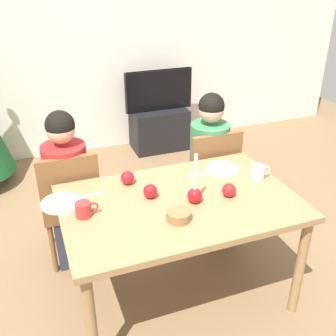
{
  "coord_description": "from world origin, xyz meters",
  "views": [
    {
      "loc": [
        -0.78,
        -1.87,
        2.03
      ],
      "look_at": [
        0.0,
        0.2,
        0.87
      ],
      "focal_mm": 42.71,
      "sensor_mm": 36.0,
      "label": 1
    }
  ],
  "objects_px": {
    "plate_left": "(61,203)",
    "bowl_walnuts": "(179,215)",
    "chair_left": "(71,201)",
    "apple_near_candle": "(128,178)",
    "mug_right": "(258,173)",
    "candle_centerpiece": "(195,193)",
    "plate_right": "(222,169)",
    "tv_stand": "(159,129)",
    "chair_right": "(210,175)",
    "apple_by_right_mug": "(150,191)",
    "person_right_child": "(208,167)",
    "person_left_child": "(69,192)",
    "mug_left": "(84,209)",
    "tv": "(159,90)",
    "dining_table": "(180,212)",
    "apple_by_left_plate": "(229,190)"
  },
  "relations": [
    {
      "from": "candle_centerpiece",
      "to": "apple_by_right_mug",
      "type": "xyz_separation_m",
      "value": [
        -0.23,
        0.14,
        -0.02
      ]
    },
    {
      "from": "person_left_child",
      "to": "apple_near_candle",
      "type": "relative_size",
      "value": 13.29
    },
    {
      "from": "tv_stand",
      "to": "apple_by_left_plate",
      "type": "bearing_deg",
      "value": -99.17
    },
    {
      "from": "plate_right",
      "to": "bowl_walnuts",
      "type": "distance_m",
      "value": 0.67
    },
    {
      "from": "chair_left",
      "to": "chair_right",
      "type": "height_order",
      "value": "same"
    },
    {
      "from": "plate_right",
      "to": "apple_by_right_mug",
      "type": "height_order",
      "value": "apple_by_right_mug"
    },
    {
      "from": "chair_right",
      "to": "plate_right",
      "type": "height_order",
      "value": "chair_right"
    },
    {
      "from": "candle_centerpiece",
      "to": "apple_near_candle",
      "type": "xyz_separation_m",
      "value": [
        -0.31,
        0.35,
        -0.02
      ]
    },
    {
      "from": "chair_left",
      "to": "apple_near_candle",
      "type": "relative_size",
      "value": 10.2
    },
    {
      "from": "dining_table",
      "to": "candle_centerpiece",
      "type": "xyz_separation_m",
      "value": [
        0.07,
        -0.05,
        0.15
      ]
    },
    {
      "from": "chair_right",
      "to": "plate_right",
      "type": "relative_size",
      "value": 3.91
    },
    {
      "from": "dining_table",
      "to": "apple_by_left_plate",
      "type": "height_order",
      "value": "apple_by_left_plate"
    },
    {
      "from": "bowl_walnuts",
      "to": "plate_right",
      "type": "bearing_deg",
      "value": 41.59
    },
    {
      "from": "person_right_child",
      "to": "plate_right",
      "type": "xyz_separation_m",
      "value": [
        -0.08,
        -0.38,
        0.19
      ]
    },
    {
      "from": "bowl_walnuts",
      "to": "apple_near_candle",
      "type": "relative_size",
      "value": 1.55
    },
    {
      "from": "mug_left",
      "to": "apple_near_candle",
      "type": "relative_size",
      "value": 1.49
    },
    {
      "from": "plate_left",
      "to": "mug_right",
      "type": "relative_size",
      "value": 1.76
    },
    {
      "from": "dining_table",
      "to": "mug_right",
      "type": "distance_m",
      "value": 0.59
    },
    {
      "from": "person_left_child",
      "to": "plate_right",
      "type": "height_order",
      "value": "person_left_child"
    },
    {
      "from": "person_right_child",
      "to": "bowl_walnuts",
      "type": "relative_size",
      "value": 8.59
    },
    {
      "from": "chair_left",
      "to": "person_left_child",
      "type": "bearing_deg",
      "value": 90.0
    },
    {
      "from": "apple_near_candle",
      "to": "apple_by_right_mug",
      "type": "bearing_deg",
      "value": -68.4
    },
    {
      "from": "tv_stand",
      "to": "candle_centerpiece",
      "type": "height_order",
      "value": "candle_centerpiece"
    },
    {
      "from": "apple_by_right_mug",
      "to": "apple_near_candle",
      "type": "bearing_deg",
      "value": 111.6
    },
    {
      "from": "dining_table",
      "to": "mug_right",
      "type": "height_order",
      "value": "mug_right"
    },
    {
      "from": "tv_stand",
      "to": "tv",
      "type": "height_order",
      "value": "tv"
    },
    {
      "from": "mug_right",
      "to": "plate_left",
      "type": "bearing_deg",
      "value": 173.07
    },
    {
      "from": "apple_by_right_mug",
      "to": "apple_by_left_plate",
      "type": "bearing_deg",
      "value": -18.68
    },
    {
      "from": "chair_left",
      "to": "person_left_child",
      "type": "relative_size",
      "value": 0.77
    },
    {
      "from": "dining_table",
      "to": "person_left_child",
      "type": "height_order",
      "value": "person_left_child"
    },
    {
      "from": "dining_table",
      "to": "tv_stand",
      "type": "relative_size",
      "value": 2.19
    },
    {
      "from": "person_right_child",
      "to": "apple_near_candle",
      "type": "relative_size",
      "value": 13.29
    },
    {
      "from": "chair_left",
      "to": "bowl_walnuts",
      "type": "relative_size",
      "value": 6.59
    },
    {
      "from": "person_right_child",
      "to": "tv",
      "type": "distance_m",
      "value": 1.68
    },
    {
      "from": "plate_left",
      "to": "chair_left",
      "type": "bearing_deg",
      "value": 78.13
    },
    {
      "from": "chair_right",
      "to": "apple_by_right_mug",
      "type": "xyz_separation_m",
      "value": [
        -0.66,
        -0.52,
        0.28
      ]
    },
    {
      "from": "tv",
      "to": "bowl_walnuts",
      "type": "xyz_separation_m",
      "value": [
        -0.76,
        -2.48,
        0.07
      ]
    },
    {
      "from": "chair_left",
      "to": "apple_by_right_mug",
      "type": "relative_size",
      "value": 10.34
    },
    {
      "from": "plate_left",
      "to": "mug_right",
      "type": "bearing_deg",
      "value": -6.93
    },
    {
      "from": "bowl_walnuts",
      "to": "plate_left",
      "type": "bearing_deg",
      "value": 146.2
    },
    {
      "from": "mug_right",
      "to": "apple_by_left_plate",
      "type": "height_order",
      "value": "mug_right"
    },
    {
      "from": "plate_right",
      "to": "mug_left",
      "type": "height_order",
      "value": "mug_left"
    },
    {
      "from": "tv_stand",
      "to": "plate_right",
      "type": "relative_size",
      "value": 2.78
    },
    {
      "from": "plate_left",
      "to": "bowl_walnuts",
      "type": "distance_m",
      "value": 0.7
    },
    {
      "from": "person_right_child",
      "to": "plate_left",
      "type": "distance_m",
      "value": 1.26
    },
    {
      "from": "mug_left",
      "to": "tv_stand",
      "type": "bearing_deg",
      "value": 61.33
    },
    {
      "from": "person_left_child",
      "to": "apple_by_right_mug",
      "type": "height_order",
      "value": "person_left_child"
    },
    {
      "from": "tv_stand",
      "to": "plate_right",
      "type": "distance_m",
      "value": 2.12
    },
    {
      "from": "tv",
      "to": "bowl_walnuts",
      "type": "relative_size",
      "value": 5.79
    },
    {
      "from": "dining_table",
      "to": "tv",
      "type": "xyz_separation_m",
      "value": [
        0.68,
        2.3,
        0.04
      ]
    }
  ]
}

